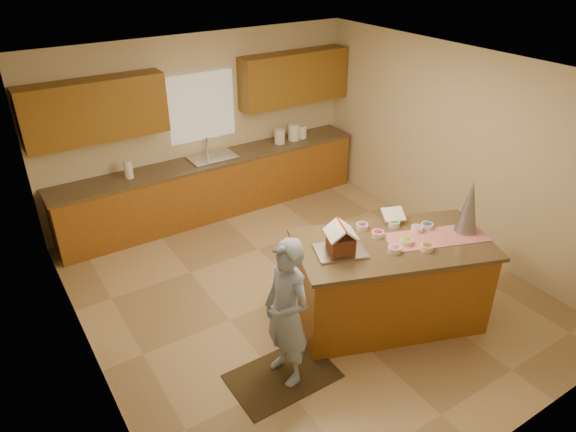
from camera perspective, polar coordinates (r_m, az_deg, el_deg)
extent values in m
plane|color=tan|center=(6.60, 1.69, -8.10)|extent=(5.50, 5.50, 0.00)
plane|color=silver|center=(5.42, 2.11, 15.33)|extent=(5.50, 5.50, 0.00)
plane|color=beige|center=(8.12, -9.35, 9.69)|extent=(5.50, 5.50, 0.00)
plane|color=beige|center=(4.30, 23.61, -11.60)|extent=(5.50, 5.50, 0.00)
plane|color=beige|center=(5.08, -22.12, -4.57)|extent=(5.50, 5.50, 0.00)
plane|color=beige|center=(7.49, 17.96, 6.97)|extent=(5.50, 5.50, 0.00)
plane|color=gray|center=(4.48, -19.28, -10.44)|extent=(0.00, 2.50, 2.50)
cube|color=white|center=(8.00, -9.43, 11.66)|extent=(1.05, 0.03, 1.00)
cube|color=#8B5F1C|center=(8.21, -7.98, 3.13)|extent=(4.80, 0.60, 0.88)
cube|color=brown|center=(8.02, -8.20, 6.09)|extent=(4.85, 0.63, 0.04)
cube|color=brown|center=(7.34, -20.32, 10.74)|extent=(1.85, 0.35, 0.80)
cube|color=brown|center=(8.52, 0.68, 14.84)|extent=(1.85, 0.35, 0.80)
cube|color=silver|center=(8.03, -8.20, 6.03)|extent=(0.70, 0.45, 0.12)
cylinder|color=silver|center=(8.12, -8.84, 7.54)|extent=(0.03, 0.03, 0.28)
cube|color=#8B5F1C|center=(5.99, 10.92, -7.22)|extent=(2.23, 1.64, 0.98)
cube|color=brown|center=(5.71, 11.40, -3.06)|extent=(2.34, 1.75, 0.04)
cube|color=red|center=(5.90, 15.90, -2.23)|extent=(1.18, 0.76, 0.01)
cube|color=silver|center=(5.45, 5.71, -3.83)|extent=(0.61, 0.53, 0.03)
cube|color=white|center=(6.04, 11.43, 0.18)|extent=(0.30, 0.26, 0.10)
cone|color=silver|center=(5.98, 19.17, 0.96)|extent=(0.31, 0.31, 0.61)
cube|color=black|center=(5.52, -0.58, -17.05)|extent=(1.06, 0.69, 0.01)
imported|color=#94ABD2|center=(5.00, -0.13, -10.56)|extent=(0.42, 0.60, 1.56)
cylinder|color=white|center=(8.50, -0.93, 8.69)|extent=(0.17, 0.17, 0.23)
cylinder|color=white|center=(8.63, 0.64, 9.17)|extent=(0.19, 0.19, 0.28)
cylinder|color=white|center=(8.73, 1.56, 9.17)|extent=(0.15, 0.15, 0.21)
cylinder|color=white|center=(7.58, -17.02, 4.88)|extent=(0.12, 0.12, 0.25)
cube|color=#612A19|center=(5.39, 5.77, -2.91)|extent=(0.32, 0.34, 0.18)
cube|color=white|center=(5.30, 5.11, -1.62)|extent=(0.26, 0.35, 0.14)
cube|color=white|center=(5.34, 6.57, -1.45)|extent=(0.26, 0.35, 0.14)
cylinder|color=red|center=(5.28, 5.88, -0.94)|extent=(0.13, 0.30, 0.02)
cylinder|color=#CD6924|center=(5.64, 14.93, -3.34)|extent=(0.13, 0.13, 0.06)
cylinder|color=#27AB5B|center=(6.00, 11.47, -0.83)|extent=(0.13, 0.13, 0.06)
cylinder|color=pink|center=(5.53, 11.53, -3.59)|extent=(0.13, 0.13, 0.06)
cylinder|color=silver|center=(5.95, 13.89, -1.39)|extent=(0.13, 0.13, 0.06)
cylinder|color=#CFFD28|center=(5.69, 12.79, -2.75)|extent=(0.13, 0.13, 0.06)
cylinder|color=#DE2769|center=(5.77, 9.78, -1.95)|extent=(0.13, 0.13, 0.06)
cylinder|color=#9A338C|center=(5.88, 8.09, -1.13)|extent=(0.13, 0.13, 0.06)
cylinder|color=#2E60AE|center=(6.03, 14.93, -1.07)|extent=(0.13, 0.13, 0.06)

